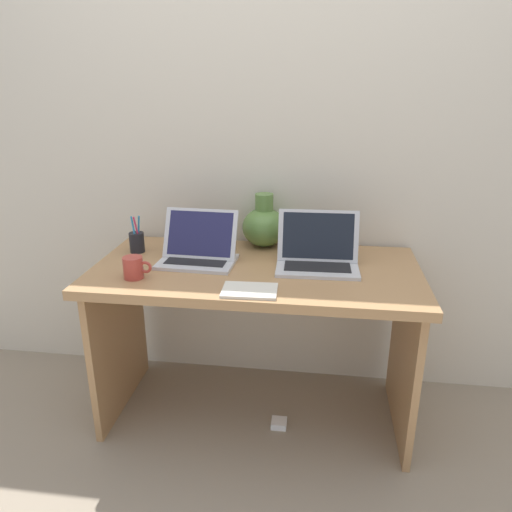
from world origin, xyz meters
TOP-DOWN VIEW (x-y plane):
  - ground_plane at (0.00, 0.00)m, footprint 6.00×6.00m
  - back_wall at (0.00, 0.39)m, footprint 4.40×0.04m
  - desk at (0.00, 0.00)m, footprint 1.39×0.70m
  - laptop_left at (-0.26, 0.04)m, footprint 0.34×0.24m
  - laptop_right at (0.26, 0.05)m, footprint 0.35×0.24m
  - green_vase at (0.00, 0.29)m, footprint 0.21×0.21m
  - notebook_stack at (0.01, -0.26)m, footprint 0.21×0.15m
  - coffee_mug at (-0.47, -0.19)m, footprint 0.12×0.08m
  - pen_cup at (-0.57, 0.12)m, footprint 0.07×0.07m
  - power_brick at (0.12, -0.09)m, footprint 0.07×0.07m

SIDE VIEW (x-z plane):
  - ground_plane at x=0.00m, z-range 0.00..0.00m
  - power_brick at x=0.12m, z-range 0.00..0.03m
  - desk at x=0.00m, z-range 0.21..0.96m
  - notebook_stack at x=0.01m, z-range 0.75..0.76m
  - coffee_mug at x=-0.47m, z-range 0.75..0.84m
  - pen_cup at x=-0.57m, z-range 0.71..0.89m
  - laptop_left at x=-0.26m, z-range 0.70..0.92m
  - laptop_right at x=0.26m, z-range 0.69..0.93m
  - green_vase at x=0.00m, z-range 0.72..0.98m
  - back_wall at x=0.00m, z-range 0.00..2.40m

